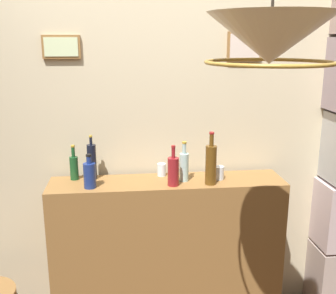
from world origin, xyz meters
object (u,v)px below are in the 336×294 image
pendant_lamp (270,40)px  liquor_bottle_tequila (184,166)px  liquor_bottle_brandy (90,175)px  liquor_bottle_whiskey (74,167)px  glass_tumbler_rocks (162,170)px  liquor_bottle_vodka (211,164)px  liquor_bottle_sherry (173,171)px  glass_tumbler_highball (219,173)px  liquor_bottle_rye (92,161)px

pendant_lamp → liquor_bottle_tequila: bearing=102.4°
liquor_bottle_brandy → pendant_lamp: bearing=-46.6°
liquor_bottle_whiskey → glass_tumbler_rocks: bearing=1.6°
pendant_lamp → glass_tumbler_rocks: bearing=108.0°
liquor_bottle_tequila → glass_tumbler_rocks: (-0.14, 0.13, -0.06)m
liquor_bottle_whiskey → liquor_bottle_vodka: 0.92m
liquor_bottle_tequila → liquor_bottle_sherry: (-0.08, -0.08, -0.01)m
liquor_bottle_tequila → liquor_bottle_sherry: liquor_bottle_tequila is taller
liquor_bottle_whiskey → glass_tumbler_highball: size_ratio=2.68×
liquor_bottle_vodka → glass_tumbler_rocks: 0.38m
glass_tumbler_highball → glass_tumbler_rocks: bearing=163.6°
liquor_bottle_rye → liquor_bottle_vodka: liquor_bottle_vodka is taller
liquor_bottle_sherry → glass_tumbler_rocks: bearing=105.9°
liquor_bottle_whiskey → pendant_lamp: bearing=-48.0°
liquor_bottle_sherry → liquor_bottle_whiskey: (-0.66, 0.19, -0.01)m
liquor_bottle_sherry → liquor_bottle_vodka: 0.25m
liquor_bottle_rye → glass_tumbler_rocks: bearing=2.5°
glass_tumbler_rocks → pendant_lamp: pendant_lamp is taller
liquor_bottle_tequila → pendant_lamp: 1.26m
liquor_bottle_vodka → pendant_lamp: (0.04, -0.86, 0.79)m
liquor_bottle_brandy → liquor_bottle_tequila: bearing=6.0°
liquor_bottle_brandy → glass_tumbler_rocks: size_ratio=2.55×
liquor_bottle_tequila → liquor_bottle_vodka: bearing=-25.5°
liquor_bottle_brandy → liquor_bottle_whiskey: size_ratio=0.93×
liquor_bottle_whiskey → liquor_bottle_vodka: (0.90, -0.19, 0.05)m
liquor_bottle_brandy → glass_tumbler_highball: size_ratio=2.48×
liquor_bottle_whiskey → glass_tumbler_rocks: (0.60, 0.02, -0.05)m
liquor_bottle_vodka → glass_tumbler_highball: size_ratio=3.90×
liquor_bottle_rye → liquor_bottle_whiskey: size_ratio=1.27×
liquor_bottle_tequila → liquor_bottle_vodka: 0.19m
liquor_bottle_brandy → liquor_bottle_whiskey: 0.21m
liquor_bottle_whiskey → liquor_bottle_sherry: bearing=-15.9°
liquor_bottle_whiskey → glass_tumbler_rocks: liquor_bottle_whiskey is taller
liquor_bottle_whiskey → glass_tumbler_rocks: 0.60m
glass_tumbler_rocks → liquor_bottle_tequila: bearing=-41.8°
liquor_bottle_sherry → glass_tumbler_highball: liquor_bottle_sherry is taller
liquor_bottle_rye → liquor_bottle_sherry: (0.53, -0.18, -0.03)m
liquor_bottle_whiskey → glass_tumbler_highball: (0.98, -0.10, -0.04)m
liquor_bottle_brandy → liquor_bottle_sherry: (0.54, -0.01, 0.01)m
liquor_bottle_whiskey → glass_tumbler_highball: liquor_bottle_whiskey is taller
liquor_bottle_sherry → glass_tumbler_highball: 0.34m
liquor_bottle_sherry → pendant_lamp: size_ratio=0.51×
liquor_bottle_sherry → liquor_bottle_vodka: liquor_bottle_vodka is taller
liquor_bottle_vodka → glass_tumbler_rocks: size_ratio=4.02×
liquor_bottle_whiskey → liquor_bottle_vodka: size_ratio=0.69×
liquor_bottle_whiskey → liquor_bottle_vodka: bearing=-11.8°
liquor_bottle_rye → liquor_bottle_vodka: 0.80m
pendant_lamp → liquor_bottle_rye: bearing=128.2°
liquor_bottle_vodka → pendant_lamp: 1.17m
pendant_lamp → glass_tumbler_highball: bearing=88.0°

